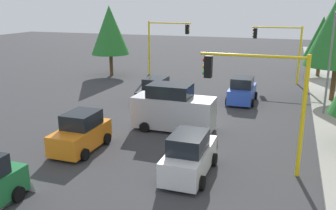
% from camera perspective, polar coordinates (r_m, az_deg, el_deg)
% --- Properties ---
extents(ground_plane, '(120.00, 120.00, 0.00)m').
position_cam_1_polar(ground_plane, '(23.86, 1.35, -2.21)').
color(ground_plane, '#353538').
extents(lane_arrow_near, '(2.40, 1.10, 1.10)m').
position_cam_1_polar(lane_arrow_near, '(15.92, -22.83, -13.10)').
color(lane_arrow_near, silver).
rests_on(lane_arrow_near, ground).
extents(traffic_signal_far_right, '(0.36, 4.59, 5.55)m').
position_cam_1_polar(traffic_signal_far_right, '(37.93, -0.41, 10.57)').
color(traffic_signal_far_right, yellow).
rests_on(traffic_signal_far_right, ground).
extents(traffic_signal_near_left, '(0.36, 4.59, 5.36)m').
position_cam_1_polar(traffic_signal_near_left, '(16.09, 14.25, 2.52)').
color(traffic_signal_near_left, yellow).
rests_on(traffic_signal_near_left, ground).
extents(traffic_signal_far_left, '(0.36, 4.59, 5.33)m').
position_cam_1_polar(traffic_signal_far_left, '(35.84, 17.17, 9.35)').
color(traffic_signal_far_left, yellow).
rests_on(traffic_signal_far_left, ground).
extents(street_lamp_curbside, '(2.15, 0.28, 7.00)m').
position_cam_1_polar(street_lamp_curbside, '(25.54, 24.34, 7.60)').
color(street_lamp_curbside, slate).
rests_on(street_lamp_curbside, ground).
extents(tree_roadside_far, '(3.37, 3.37, 6.12)m').
position_cam_1_polar(tree_roadside_far, '(39.88, 23.05, 9.68)').
color(tree_roadside_far, brown).
rests_on(tree_roadside_far, ground).
extents(tree_opposite_side, '(3.93, 3.93, 7.16)m').
position_cam_1_polar(tree_opposite_side, '(38.17, -9.15, 11.55)').
color(tree_opposite_side, brown).
rests_on(tree_opposite_side, ground).
extents(delivery_van_silver, '(2.22, 4.80, 2.77)m').
position_cam_1_polar(delivery_van_silver, '(21.54, 0.82, -0.63)').
color(delivery_van_silver, '#B2B5BA').
rests_on(delivery_van_silver, ground).
extents(car_blue, '(3.86, 2.06, 1.98)m').
position_cam_1_polar(car_blue, '(28.22, 11.60, 2.19)').
color(car_blue, blue).
rests_on(car_blue, ground).
extents(car_white, '(3.92, 1.95, 1.98)m').
position_cam_1_polar(car_white, '(16.08, 3.36, -7.96)').
color(car_white, white).
rests_on(car_white, ground).
extents(car_orange, '(3.64, 2.00, 1.98)m').
position_cam_1_polar(car_orange, '(19.26, -13.54, -4.31)').
color(car_orange, orange).
rests_on(car_orange, ground).
extents(car_black, '(3.76, 2.04, 1.98)m').
position_cam_1_polar(car_black, '(27.29, -2.01, 2.04)').
color(car_black, black).
rests_on(car_black, ground).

